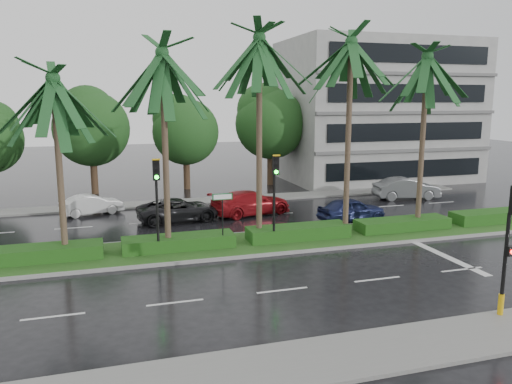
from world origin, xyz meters
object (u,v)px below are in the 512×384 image
object	(u,v)px
car_white	(92,205)
car_grey	(406,188)
signal_near	(509,245)
car_red	(251,203)
street_sign	(223,207)
signal_median_left	(157,192)
car_blue	(351,209)
car_darkgrey	(179,210)

from	to	relation	value
car_white	car_grey	xyz separation A→B (m)	(21.45, -1.35, 0.15)
signal_near	car_grey	world-z (taller)	signal_near
car_red	street_sign	bearing A→B (deg)	140.68
street_sign	car_grey	xyz separation A→B (m)	(15.37, 8.37, -1.36)
signal_median_left	car_blue	bearing A→B (deg)	17.96
signal_median_left	car_white	world-z (taller)	signal_median_left
signal_median_left	car_blue	size ratio (longest dim) A/B	1.08
car_darkgrey	car_grey	size ratio (longest dim) A/B	1.04
street_sign	car_red	distance (m)	7.78
car_white	street_sign	bearing A→B (deg)	-163.62
car_white	car_darkgrey	world-z (taller)	car_darkgrey
signal_near	street_sign	distance (m)	12.11
signal_near	car_grey	size ratio (longest dim) A/B	0.94
street_sign	car_grey	world-z (taller)	street_sign
signal_near	street_sign	bearing A→B (deg)	125.34
car_darkgrey	signal_near	bearing A→B (deg)	-160.18
signal_near	car_white	distance (m)	23.63
signal_near	street_sign	xyz separation A→B (m)	(-7.00, 9.87, -0.38)
car_blue	signal_near	bearing A→B (deg)	165.37
signal_near	car_blue	size ratio (longest dim) A/B	1.08
car_white	car_blue	bearing A→B (deg)	-128.53
car_white	car_darkgrey	bearing A→B (deg)	-139.08
signal_near	car_darkgrey	bearing A→B (deg)	116.52
car_grey	signal_median_left	bearing A→B (deg)	123.49
car_white	car_darkgrey	distance (m)	5.90
signal_near	car_blue	distance (m)	13.63
signal_near	car_blue	bearing A→B (deg)	83.52
signal_median_left	car_darkgrey	size ratio (longest dim) A/B	0.90
car_blue	signal_median_left	bearing A→B (deg)	99.81
car_red	car_grey	size ratio (longest dim) A/B	1.11
car_red	car_blue	bearing A→B (deg)	-136.13
signal_median_left	car_darkgrey	world-z (taller)	signal_median_left
signal_near	car_grey	xyz separation A→B (m)	(8.37, 18.24, -1.74)
car_blue	car_grey	distance (m)	8.37
car_darkgrey	street_sign	bearing A→B (deg)	-176.60
car_white	car_blue	world-z (taller)	car_blue
car_darkgrey	car_red	world-z (taller)	car_red
signal_near	car_darkgrey	distance (m)	18.35
street_sign	car_white	xyz separation A→B (m)	(-6.08, 9.72, -1.51)
car_grey	car_darkgrey	bearing A→B (deg)	105.10
car_grey	signal_near	bearing A→B (deg)	163.88
car_red	car_blue	world-z (taller)	car_red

